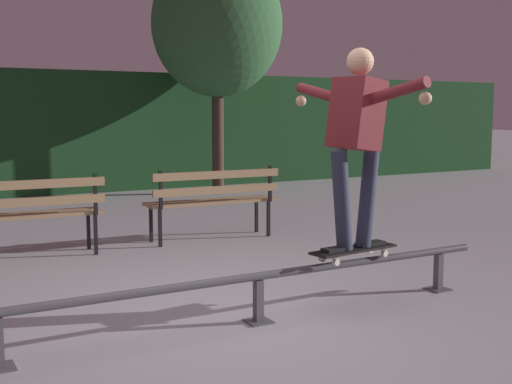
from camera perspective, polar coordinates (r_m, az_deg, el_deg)
ground_plane at (r=5.12m, az=-1.14°, el=-10.45°), size 90.00×90.00×0.00m
hedge_backdrop at (r=13.15m, az=-19.47°, el=4.88°), size 24.00×1.20×2.31m
grind_rail at (r=4.83m, az=0.21°, el=-7.89°), size 4.21×0.18×0.37m
skateboard at (r=5.27m, az=8.46°, el=-4.98°), size 0.80×0.29×0.09m
skateboarder at (r=5.17m, az=8.67°, el=5.24°), size 0.63×1.40×1.56m
park_bench_leftmost at (r=7.20m, az=-19.35°, el=-1.39°), size 1.61×0.47×0.88m
park_bench_left_center at (r=7.87m, az=-3.68°, el=-0.34°), size 1.61×0.47×0.88m
tree_far_right at (r=12.59m, az=-3.39°, el=14.21°), size 2.43×2.43×4.48m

